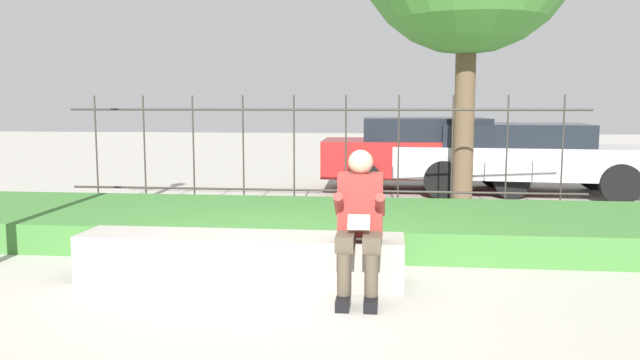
{
  "coord_description": "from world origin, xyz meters",
  "views": [
    {
      "loc": [
        1.01,
        -5.47,
        1.61
      ],
      "look_at": [
        0.1,
        2.76,
        0.61
      ],
      "focal_mm": 35.0,
      "sensor_mm": 36.0,
      "label": 1
    }
  ],
  "objects_px": {
    "stone_bench": "(241,260)",
    "car_parked_center": "(431,152)",
    "person_seated_reader": "(360,218)",
    "car_parked_right": "(521,155)"
  },
  "relations": [
    {
      "from": "stone_bench",
      "to": "car_parked_center",
      "type": "distance_m",
      "value": 6.6
    },
    {
      "from": "stone_bench",
      "to": "car_parked_center",
      "type": "height_order",
      "value": "car_parked_center"
    },
    {
      "from": "stone_bench",
      "to": "person_seated_reader",
      "type": "relative_size",
      "value": 2.41
    },
    {
      "from": "person_seated_reader",
      "to": "car_parked_center",
      "type": "bearing_deg",
      "value": 81.17
    },
    {
      "from": "car_parked_right",
      "to": "car_parked_center",
      "type": "bearing_deg",
      "value": 178.93
    },
    {
      "from": "stone_bench",
      "to": "car_parked_right",
      "type": "distance_m",
      "value": 7.13
    },
    {
      "from": "person_seated_reader",
      "to": "stone_bench",
      "type": "bearing_deg",
      "value": 164.33
    },
    {
      "from": "stone_bench",
      "to": "person_seated_reader",
      "type": "distance_m",
      "value": 1.24
    },
    {
      "from": "stone_bench",
      "to": "car_parked_center",
      "type": "relative_size",
      "value": 0.72
    },
    {
      "from": "car_parked_center",
      "to": "stone_bench",
      "type": "bearing_deg",
      "value": -110.39
    }
  ]
}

